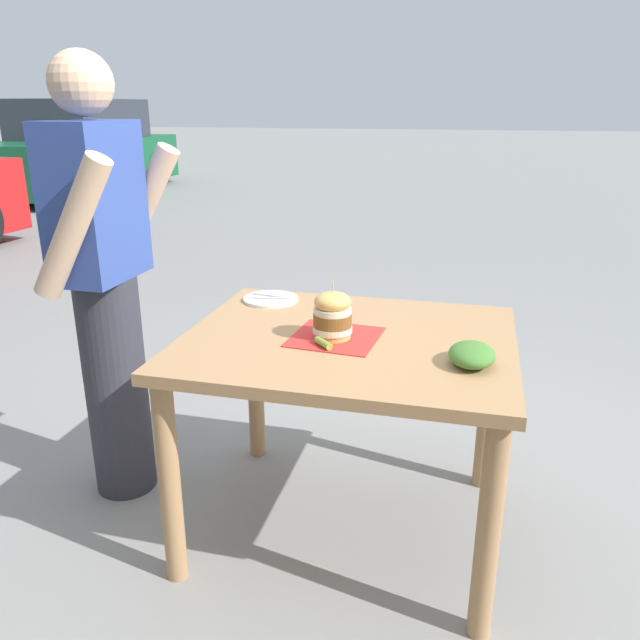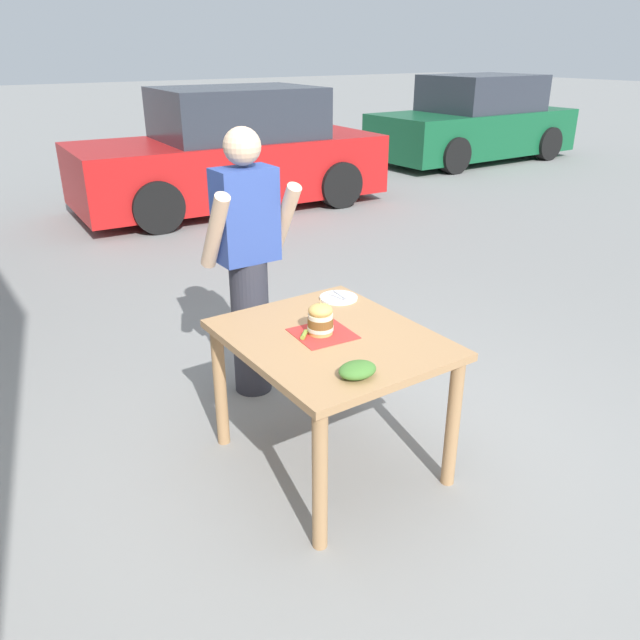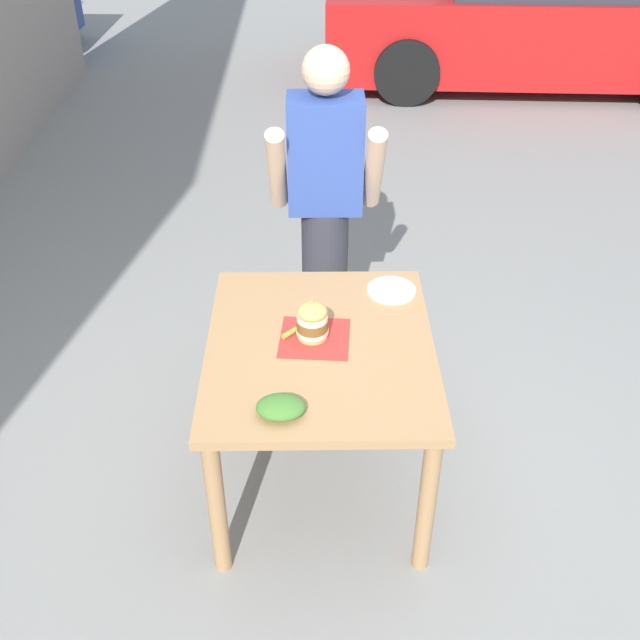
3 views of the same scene
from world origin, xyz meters
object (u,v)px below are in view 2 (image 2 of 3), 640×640
parked_car_mid_block (475,123)px  parked_car_far_end (232,155)px  patio_table (331,357)px  diner_across_table (248,263)px  side_salad (357,370)px  sandwich (320,319)px  side_plate_with_forks (339,298)px  pickle_spear (304,335)px

parked_car_mid_block → parked_car_far_end: bearing=-171.6°
patio_table → diner_across_table: diner_across_table is taller
patio_table → side_salad: side_salad is taller
parked_car_mid_block → parked_car_far_end: (-5.73, -0.84, 0.00)m
side_salad → parked_car_mid_block: parked_car_mid_block is taller
parked_car_mid_block → parked_car_far_end: size_ratio=0.98×
sandwich → diner_across_table: diner_across_table is taller
diner_across_table → side_plate_with_forks: bearing=-62.4°
parked_car_mid_block → patio_table: bearing=-141.0°
patio_table → side_salad: size_ratio=6.16×
patio_table → sandwich: size_ratio=5.69×
side_salad → patio_table: bearing=70.2°
side_salad → side_plate_with_forks: bearing=59.4°
sandwich → pickle_spear: 0.11m
sandwich → side_plate_with_forks: size_ratio=0.89×
patio_table → parked_car_mid_block: bearing=39.0°
sandwich → diner_across_table: bearing=85.6°
patio_table → parked_car_far_end: size_ratio=0.26×
side_plate_with_forks → parked_car_far_end: (1.97, 5.28, -0.05)m
pickle_spear → side_plate_with_forks: size_ratio=0.35×
pickle_spear → side_plate_with_forks: bearing=36.2°
pickle_spear → parked_car_far_end: bearing=66.6°
side_plate_with_forks → side_salad: (-0.47, -0.80, 0.03)m
sandwich → side_salad: bearing=-104.1°
sandwich → patio_table: bearing=-56.8°
side_plate_with_forks → side_salad: side_salad is taller
sandwich → parked_car_far_end: 6.08m
parked_car_mid_block → side_salad: bearing=-139.8°
patio_table → side_plate_with_forks: (0.32, 0.39, 0.12)m
parked_car_mid_block → pickle_spear: bearing=-141.7°
sandwich → diner_across_table: 0.89m
pickle_spear → side_plate_with_forks: 0.56m
side_plate_with_forks → pickle_spear: bearing=-143.8°
diner_across_table → parked_car_far_end: bearing=64.4°
patio_table → pickle_spear: pickle_spear is taller
side_salad → parked_car_mid_block: bearing=40.2°
side_plate_with_forks → parked_car_far_end: bearing=69.5°
patio_table → parked_car_far_end: (2.30, 5.66, 0.08)m
side_plate_with_forks → diner_across_table: diner_across_table is taller
side_plate_with_forks → patio_table: bearing=-130.0°
side_plate_with_forks → parked_car_far_end: parked_car_far_end is taller
patio_table → side_plate_with_forks: 0.52m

